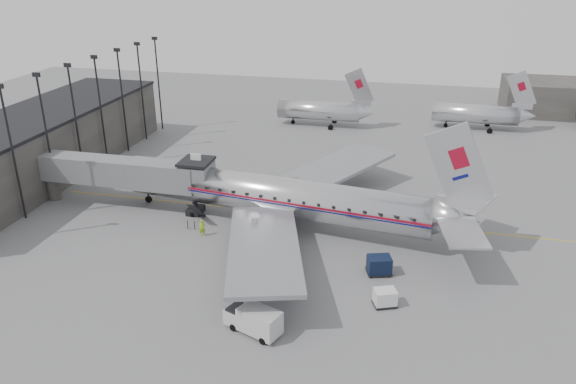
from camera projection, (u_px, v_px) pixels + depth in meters
The scene contains 12 objects.
ground at pixel (265, 236), 59.34m from camera, with size 160.00×160.00×0.00m, color slate.
terminal at pixel (36, 147), 73.88m from camera, with size 12.00×46.00×8.00m, color #383633.
apron_line at pixel (305, 215), 64.08m from camera, with size 0.15×60.00×0.01m, color gold.
jet_bridge at pixel (134, 174), 64.49m from camera, with size 21.00×6.20×7.10m.
floodlight_masts at pixel (88, 112), 73.49m from camera, with size 0.90×42.25×15.25m.
distant_aircraft_near at pixel (320, 110), 96.26m from camera, with size 16.39×3.20×10.26m.
distant_aircraft_mid at pixel (476, 113), 94.37m from camera, with size 16.39×3.20×10.26m.
airliner at pixel (280, 196), 60.40m from camera, with size 42.99×39.60×13.63m.
service_van at pixel (253, 319), 43.86m from camera, with size 5.01×3.38×2.20m.
baggage_cart_navy at pixel (379, 265), 51.95m from camera, with size 2.64×2.29×1.75m.
baggage_cart_white at pixel (385, 297), 47.29m from camera, with size 2.31×2.06×1.50m.
ramp_worker at pixel (202, 228), 59.00m from camera, with size 0.66×0.44×1.82m, color #93C116.
Camera 1 is at (14.40, -50.83, 27.53)m, focal length 35.00 mm.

